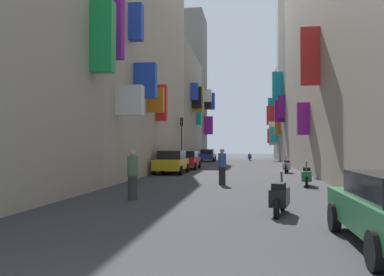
% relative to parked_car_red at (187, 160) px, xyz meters
% --- Properties ---
extents(ground_plane, '(140.00, 140.00, 0.00)m').
position_rel_parked_car_red_xyz_m(ground_plane, '(3.65, 0.15, -0.76)').
color(ground_plane, '#38383D').
extents(building_left_mid_a, '(7.26, 5.74, 15.91)m').
position_rel_parked_car_red_xyz_m(building_left_mid_a, '(-4.32, -12.54, 7.18)').
color(building_left_mid_a, '#BCB29E').
rests_on(building_left_mid_a, ground).
extents(building_left_mid_b, '(7.03, 16.73, 17.70)m').
position_rel_parked_car_red_xyz_m(building_left_mid_b, '(-4.35, -1.31, 8.08)').
color(building_left_mid_b, '#BCB29E').
rests_on(building_left_mid_b, ground).
extents(building_left_mid_c, '(7.15, 15.77, 12.68)m').
position_rel_parked_car_red_xyz_m(building_left_mid_c, '(-4.34, 14.94, 5.58)').
color(building_left_mid_c, '#9E9384').
rests_on(building_left_mid_c, ground).
extents(building_left_far, '(7.35, 7.31, 20.81)m').
position_rel_parked_car_red_xyz_m(building_left_far, '(-4.32, 26.49, 9.62)').
color(building_left_far, slate).
rests_on(building_left_far, ground).
extents(building_right_mid_a, '(7.01, 33.15, 20.51)m').
position_rel_parked_car_red_xyz_m(building_right_mid_a, '(11.65, -6.13, 9.49)').
color(building_right_mid_a, '#9E9384').
rests_on(building_right_mid_a, ground).
extents(building_right_mid_b, '(7.13, 9.60, 15.27)m').
position_rel_parked_car_red_xyz_m(building_right_mid_b, '(11.63, 15.23, 6.87)').
color(building_right_mid_b, slate).
rests_on(building_right_mid_b, ground).
extents(building_right_mid_c, '(7.32, 3.25, 20.59)m').
position_rel_parked_car_red_xyz_m(building_right_mid_c, '(11.60, 21.66, 9.44)').
color(building_right_mid_c, '#BCB29E').
rests_on(building_right_mid_c, ground).
extents(building_right_far, '(7.17, 6.85, 12.53)m').
position_rel_parked_car_red_xyz_m(building_right_far, '(11.63, 26.72, 5.50)').
color(building_right_far, slate).
rests_on(building_right_far, ground).
extents(parked_car_red, '(1.87, 4.40, 1.45)m').
position_rel_parked_car_red_xyz_m(parked_car_red, '(0.00, 0.00, 0.00)').
color(parked_car_red, '#B21E1E').
rests_on(parked_car_red, ground).
extents(parked_car_blue, '(1.92, 4.10, 1.47)m').
position_rel_parked_car_red_xyz_m(parked_car_blue, '(-0.07, 17.35, 0.00)').
color(parked_car_blue, navy).
rests_on(parked_car_blue, ground).
extents(parked_car_yellow, '(1.91, 4.26, 1.53)m').
position_rel_parked_car_red_xyz_m(parked_car_yellow, '(-0.23, -5.51, 0.03)').
color(parked_car_yellow, gold).
rests_on(parked_car_yellow, ground).
extents(scooter_black, '(0.64, 1.80, 1.13)m').
position_rel_parked_car_red_xyz_m(scooter_black, '(5.64, -21.32, -0.30)').
color(scooter_black, black).
rests_on(scooter_black, ground).
extents(scooter_green, '(0.61, 1.89, 1.13)m').
position_rel_parked_car_red_xyz_m(scooter_green, '(7.46, -13.20, -0.30)').
color(scooter_green, '#287F3D').
rests_on(scooter_green, ground).
extents(scooter_blue, '(0.48, 2.00, 1.13)m').
position_rel_parked_car_red_xyz_m(scooter_blue, '(5.05, 21.38, -0.30)').
color(scooter_blue, '#2D4CAD').
rests_on(scooter_blue, ground).
extents(scooter_silver, '(0.64, 1.87, 1.13)m').
position_rel_parked_car_red_xyz_m(scooter_silver, '(7.44, -3.72, -0.30)').
color(scooter_silver, '#ADADB2').
rests_on(scooter_silver, ground).
extents(pedestrian_crossing, '(0.50, 0.50, 1.69)m').
position_rel_parked_car_red_xyz_m(pedestrian_crossing, '(0.96, -18.94, 0.08)').
color(pedestrian_crossing, '#373737').
rests_on(pedestrian_crossing, ground).
extents(pedestrian_near_left, '(0.39, 0.39, 1.71)m').
position_rel_parked_car_red_xyz_m(pedestrian_near_left, '(3.61, -12.99, 0.09)').
color(pedestrian_near_left, '#242424').
rests_on(pedestrian_near_left, ground).
extents(traffic_light_near_corner, '(0.26, 0.34, 4.36)m').
position_rel_parked_car_red_xyz_m(traffic_light_near_corner, '(-1.00, 3.45, 2.20)').
color(traffic_light_near_corner, '#2D2D2D').
rests_on(traffic_light_near_corner, ground).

